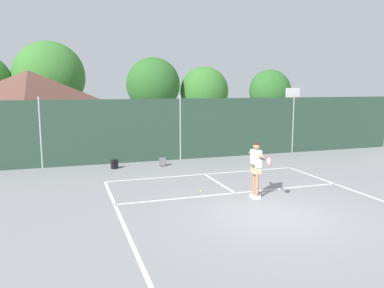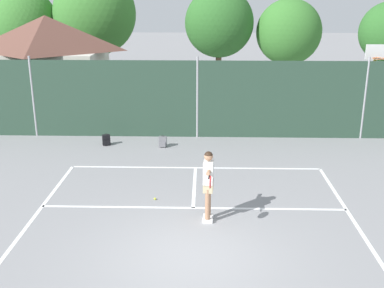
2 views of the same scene
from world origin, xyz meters
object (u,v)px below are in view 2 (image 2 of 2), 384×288
at_px(tennis_player, 208,180).
at_px(backpack_grey, 163,142).
at_px(tennis_ball, 155,199).
at_px(basketball_hoop, 374,75).
at_px(backpack_black, 106,140).

bearing_deg(tennis_player, backpack_grey, 105.70).
relative_size(tennis_player, tennis_ball, 28.10).
xyz_separation_m(basketball_hoop, backpack_grey, (-8.44, -2.54, -2.12)).
height_order(basketball_hoop, backpack_grey, basketball_hoop).
bearing_deg(backpack_grey, tennis_player, -74.30).
bearing_deg(tennis_player, basketball_hoop, 51.24).
distance_m(basketball_hoop, tennis_ball, 11.21).
xyz_separation_m(tennis_player, backpack_grey, (-1.66, 5.91, -0.92)).
bearing_deg(backpack_grey, basketball_hoop, 16.73).
xyz_separation_m(tennis_ball, backpack_grey, (-0.18, 4.70, 0.16)).
height_order(tennis_player, tennis_ball, tennis_player).
relative_size(tennis_ball, backpack_grey, 0.14).
distance_m(tennis_ball, backpack_black, 5.41).
xyz_separation_m(backpack_black, backpack_grey, (2.16, -0.17, 0.00)).
relative_size(tennis_ball, backpack_black, 0.14).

